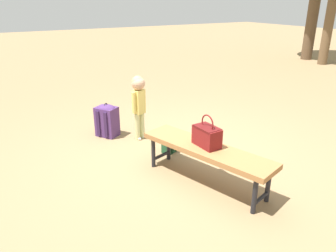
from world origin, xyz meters
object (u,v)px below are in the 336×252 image
object	(u,v)px
backpack_large	(107,119)
child_standing	(139,98)
handbag	(207,135)
backpack_small	(170,141)
park_bench	(206,151)

from	to	relation	value
backpack_large	child_standing	bearing A→B (deg)	-133.10
handbag	backpack_small	size ratio (longest dim) A/B	1.10
child_standing	backpack_large	bearing A→B (deg)	46.90
park_bench	child_standing	size ratio (longest dim) A/B	1.71
backpack_small	handbag	bearing A→B (deg)	177.33
backpack_large	backpack_small	distance (m)	1.12
child_standing	handbag	bearing A→B (deg)	-175.62
backpack_large	backpack_small	bearing A→B (deg)	-151.34
child_standing	backpack_small	xyz separation A→B (m)	(-0.62, -0.16, -0.48)
park_bench	handbag	world-z (taller)	handbag
handbag	child_standing	distance (m)	1.50
backpack_large	backpack_small	size ratio (longest dim) A/B	1.58
park_bench	handbag	distance (m)	0.19
handbag	backpack_large	distance (m)	1.94
handbag	child_standing	xyz separation A→B (m)	(1.49, 0.11, 0.07)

